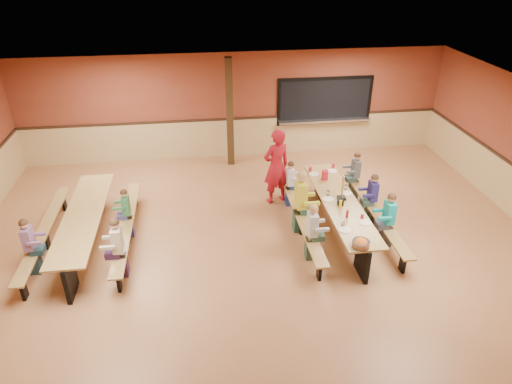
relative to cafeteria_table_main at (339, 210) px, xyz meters
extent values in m
plane|color=#986039|center=(-1.82, -0.67, -0.53)|extent=(12.00, 12.00, 0.00)
cube|color=brown|center=(-1.82, 4.33, 0.97)|extent=(12.00, 0.04, 3.00)
cube|color=white|center=(-1.82, -0.67, 2.47)|extent=(12.00, 10.00, 0.04)
cube|color=black|center=(0.78, 4.30, 1.02)|extent=(2.60, 0.06, 1.20)
cube|color=silver|center=(0.78, 4.21, 0.45)|extent=(2.70, 0.28, 0.06)
cube|color=black|center=(-2.02, 3.73, 0.97)|extent=(0.18, 0.18, 3.00)
cube|color=olive|center=(0.00, 0.00, 0.19)|extent=(0.75, 3.60, 0.04)
cube|color=black|center=(0.00, -1.55, -0.18)|extent=(0.08, 0.60, 0.70)
cube|color=black|center=(0.00, 1.55, -0.18)|extent=(0.08, 0.60, 0.70)
cube|color=olive|center=(-0.83, 0.00, -0.09)|extent=(0.26, 3.60, 0.04)
cube|color=black|center=(-0.83, 0.00, -0.32)|extent=(0.06, 0.18, 0.41)
cube|color=olive|center=(0.82, 0.00, -0.09)|extent=(0.26, 3.60, 0.04)
cube|color=black|center=(0.82, 0.00, -0.32)|extent=(0.06, 0.18, 0.41)
cube|color=olive|center=(-5.34, 0.19, 0.19)|extent=(0.75, 3.60, 0.04)
cube|color=black|center=(-5.34, -1.36, -0.18)|extent=(0.08, 0.60, 0.70)
cube|color=black|center=(-5.34, 1.74, -0.18)|extent=(0.08, 0.60, 0.70)
cube|color=olive|center=(-6.16, 0.19, -0.09)|extent=(0.26, 3.60, 0.04)
cube|color=black|center=(-6.16, 0.19, -0.32)|extent=(0.06, 0.18, 0.41)
cube|color=olive|center=(-4.51, 0.19, -0.09)|extent=(0.26, 3.60, 0.04)
cube|color=black|center=(-4.51, 0.19, -0.32)|extent=(0.06, 0.18, 0.41)
imported|color=#A31220|center=(-1.13, 1.44, 0.41)|extent=(0.79, 0.65, 1.86)
cylinder|color=red|center=(-0.06, 1.02, 0.32)|extent=(0.16, 0.16, 0.22)
cube|color=black|center=(-0.04, -0.15, 0.28)|extent=(0.10, 0.14, 0.13)
cylinder|color=yellow|center=(-0.08, -0.27, 0.30)|extent=(0.06, 0.06, 0.17)
cylinder|color=#B2140F|center=(-0.05, -0.65, 0.30)|extent=(0.06, 0.06, 0.17)
cube|color=black|center=(0.06, 0.07, 0.24)|extent=(0.16, 0.16, 0.06)
cube|color=olive|center=(0.06, 0.07, 0.52)|extent=(0.02, 0.09, 0.50)
camera|label=1|loc=(-2.92, -8.09, 5.10)|focal=32.00mm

